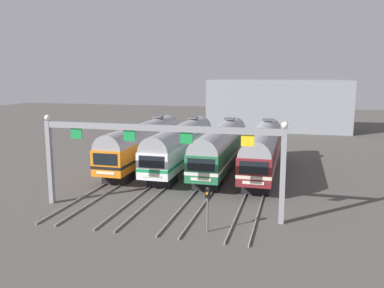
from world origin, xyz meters
TOP-DOWN VIEW (x-y plane):
  - ground_plane at (0.00, 0.00)m, footprint 160.00×160.00m
  - track_bed at (-0.00, 17.00)m, footprint 14.36×70.00m
  - commuter_train_orange at (-6.43, -0.00)m, footprint 2.88×18.06m
  - commuter_train_white at (-2.14, -0.00)m, footprint 2.88×18.06m
  - commuter_train_green at (2.14, -0.00)m, footprint 2.88×18.06m
  - commuter_train_maroon at (6.43, -0.00)m, footprint 2.88×18.06m
  - catenary_gantry at (0.00, -13.50)m, footprint 18.09×0.44m
  - yard_signal_mast at (4.28, -16.22)m, footprint 0.28×0.35m
  - maintenance_building at (6.29, 33.94)m, footprint 24.49×10.00m

SIDE VIEW (x-z plane):
  - ground_plane at x=0.00m, z-range 0.00..0.00m
  - track_bed at x=0.00m, z-range 0.00..0.15m
  - yard_signal_mast at x=4.28m, z-range 0.58..3.53m
  - commuter_train_orange at x=-6.43m, z-range 0.16..5.21m
  - commuter_train_white at x=-2.14m, z-range 0.16..5.21m
  - commuter_train_green at x=2.14m, z-range 0.16..5.21m
  - commuter_train_maroon at x=6.43m, z-range 0.16..5.21m
  - maintenance_building at x=6.29m, z-range 0.00..8.83m
  - catenary_gantry at x=0.00m, z-range 1.65..8.62m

